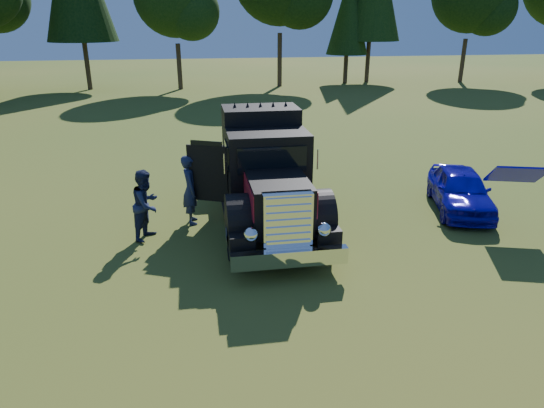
{
  "coord_description": "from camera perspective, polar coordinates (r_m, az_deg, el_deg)",
  "views": [
    {
      "loc": [
        -3.24,
        -10.0,
        5.27
      ],
      "look_at": [
        -1.42,
        1.05,
        0.95
      ],
      "focal_mm": 32.0,
      "sensor_mm": 36.0,
      "label": 1
    }
  ],
  "objects": [
    {
      "name": "spectator_far",
      "position": [
        12.5,
        -14.55,
        -0.06
      ],
      "size": [
        1.0,
        1.09,
        1.8
      ],
      "primitive_type": "imported",
      "rotation": [
        0.0,
        0.0,
        1.11
      ],
      "color": "#212B4D",
      "rests_on": "ground"
    },
    {
      "name": "diamond_t_truck",
      "position": [
        12.99,
        -0.79,
        3.2
      ],
      "size": [
        3.3,
        7.16,
        3.0
      ],
      "color": "black",
      "rests_on": "ground"
    },
    {
      "name": "hotrod_coupe",
      "position": [
        15.06,
        21.32,
        1.61
      ],
      "size": [
        2.44,
        4.18,
        1.89
      ],
      "color": "#0D08AF",
      "rests_on": "ground"
    },
    {
      "name": "ground",
      "position": [
        11.76,
        7.71,
        -5.75
      ],
      "size": [
        120.0,
        120.0,
        0.0
      ],
      "primitive_type": "plane",
      "color": "#375A1A",
      "rests_on": "ground"
    },
    {
      "name": "spectator_near",
      "position": [
        13.19,
        -9.53,
        1.68
      ],
      "size": [
        0.48,
        0.71,
        1.91
      ],
      "primitive_type": "imported",
      "rotation": [
        0.0,
        0.0,
        1.61
      ],
      "color": "#21364E",
      "rests_on": "ground"
    }
  ]
}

